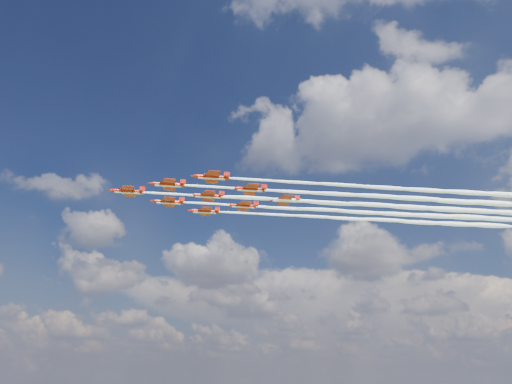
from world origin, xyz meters
TOP-DOWN VIEW (x-y plane):
  - jet_lead at (34.63, 20.47)m, footprint 94.76×66.10m
  - jet_row2_port at (47.03, 20.94)m, footprint 94.76×66.10m
  - jet_row2_starb at (39.52, 31.88)m, footprint 94.76×66.10m
  - jet_row3_port at (59.43, 21.41)m, footprint 94.76×66.10m
  - jet_row3_centre at (51.93, 32.35)m, footprint 94.76×66.10m
  - jet_row3_starb at (44.42, 43.29)m, footprint 94.76×66.10m
  - jet_row4_port at (64.33, 32.82)m, footprint 94.76×66.10m
  - jet_row4_starb at (56.82, 43.75)m, footprint 94.76×66.10m
  - jet_tail at (69.23, 44.22)m, footprint 94.76×66.10m

SIDE VIEW (x-z plane):
  - jet_lead at x=34.63m, z-range 79.69..82.07m
  - jet_row2_port at x=47.03m, z-range 79.69..82.07m
  - jet_row2_starb at x=39.52m, z-range 79.69..82.07m
  - jet_row3_port at x=59.43m, z-range 79.69..82.07m
  - jet_row3_centre at x=51.93m, z-range 79.69..82.07m
  - jet_row3_starb at x=44.42m, z-range 79.69..82.07m
  - jet_row4_port at x=64.33m, z-range 79.69..82.07m
  - jet_row4_starb at x=56.82m, z-range 79.69..82.07m
  - jet_tail at x=69.23m, z-range 79.69..82.07m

